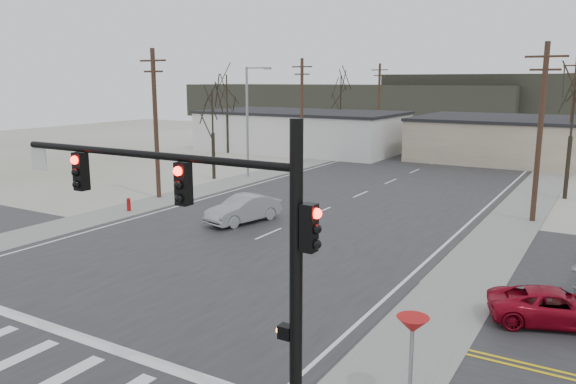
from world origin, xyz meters
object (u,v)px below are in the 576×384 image
(traffic_signal_mast, at_px, (222,229))
(car_far_a, at_px, (516,144))
(fire_hydrant, at_px, (129,204))
(car_far_b, at_px, (442,139))
(car_parked_red, at_px, (556,307))
(sedan_crossing, at_px, (243,209))

(traffic_signal_mast, relative_size, car_far_a, 1.51)
(fire_hydrant, height_order, car_far_a, car_far_a)
(fire_hydrant, bearing_deg, car_far_b, 82.47)
(fire_hydrant, distance_m, car_parked_red, 24.70)
(car_far_a, height_order, car_far_b, car_far_a)
(sedan_crossing, distance_m, car_parked_red, 17.62)
(car_far_b, bearing_deg, traffic_signal_mast, -71.79)
(traffic_signal_mast, height_order, fire_hydrant, traffic_signal_mast)
(fire_hydrant, bearing_deg, traffic_signal_mast, -38.13)
(sedan_crossing, height_order, car_far_a, car_far_a)
(sedan_crossing, height_order, car_parked_red, sedan_crossing)
(car_far_b, bearing_deg, car_far_a, -16.02)
(sedan_crossing, xyz_separation_m, car_far_a, (7.91, 41.63, 0.10))
(car_far_b, bearing_deg, sedan_crossing, -80.96)
(traffic_signal_mast, height_order, car_far_a, traffic_signal_mast)
(car_far_b, height_order, car_parked_red, car_far_b)
(car_far_a, height_order, car_parked_red, car_far_a)
(fire_hydrant, relative_size, car_parked_red, 0.21)
(car_far_a, distance_m, car_far_b, 10.18)
(sedan_crossing, distance_m, car_far_a, 42.38)
(car_far_a, bearing_deg, car_far_b, -37.09)
(traffic_signal_mast, height_order, car_parked_red, traffic_signal_mast)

